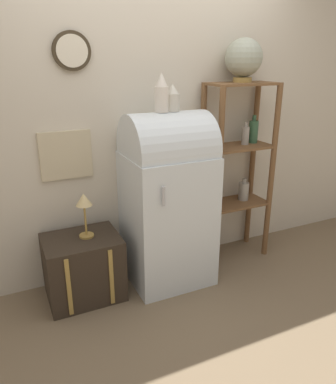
# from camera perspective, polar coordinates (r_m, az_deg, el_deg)

# --- Properties ---
(ground_plane) EXTENTS (12.00, 12.00, 0.00)m
(ground_plane) POSITION_cam_1_polar(r_m,az_deg,el_deg) (3.12, 2.01, -14.94)
(ground_plane) COLOR #7A664C
(wall_back) EXTENTS (7.00, 0.09, 2.70)m
(wall_back) POSITION_cam_1_polar(r_m,az_deg,el_deg) (3.11, -2.66, 11.90)
(wall_back) COLOR beige
(wall_back) RESTS_ON ground_plane
(refrigerator) EXTENTS (0.65, 0.62, 1.40)m
(refrigerator) POSITION_cam_1_polar(r_m,az_deg,el_deg) (2.98, -0.06, -0.77)
(refrigerator) COLOR silver
(refrigerator) RESTS_ON ground_plane
(suitcase_trunk) EXTENTS (0.57, 0.46, 0.50)m
(suitcase_trunk) POSITION_cam_1_polar(r_m,az_deg,el_deg) (3.02, -12.77, -11.12)
(suitcase_trunk) COLOR #33281E
(suitcase_trunk) RESTS_ON ground_plane
(shelf_unit) EXTENTS (0.61, 0.33, 1.58)m
(shelf_unit) POSITION_cam_1_polar(r_m,az_deg,el_deg) (3.39, 10.72, 4.23)
(shelf_unit) COLOR brown
(shelf_unit) RESTS_ON ground_plane
(globe) EXTENTS (0.31, 0.31, 0.35)m
(globe) POSITION_cam_1_polar(r_m,az_deg,el_deg) (3.29, 11.47, 19.35)
(globe) COLOR #AD8942
(globe) RESTS_ON shelf_unit
(vase_left) EXTENTS (0.10, 0.10, 0.28)m
(vase_left) POSITION_cam_1_polar(r_m,az_deg,el_deg) (2.79, -0.99, 14.73)
(vase_left) COLOR silver
(vase_left) RESTS_ON refrigerator
(vase_center) EXTENTS (0.10, 0.10, 0.20)m
(vase_center) POSITION_cam_1_polar(r_m,az_deg,el_deg) (2.84, 0.70, 14.04)
(vase_center) COLOR beige
(vase_center) RESTS_ON refrigerator
(desk_lamp) EXTENTS (0.12, 0.12, 0.35)m
(desk_lamp) POSITION_cam_1_polar(r_m,az_deg,el_deg) (2.81, -12.66, -1.93)
(desk_lamp) COLOR #AD8942
(desk_lamp) RESTS_ON suitcase_trunk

